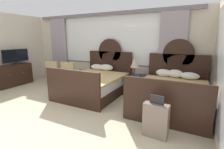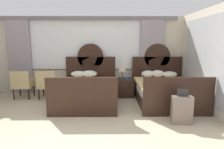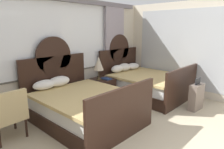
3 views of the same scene
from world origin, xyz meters
TOP-DOWN VIEW (x-y plane):
  - ground_plane at (0.00, 0.00)m, footprint 24.00×24.00m
  - wall_back_window at (0.00, 3.91)m, footprint 6.84×0.22m
  - bed_near_window at (0.17, 2.77)m, footprint 1.73×2.20m
  - bed_near_mirror at (2.51, 2.77)m, footprint 1.73×2.20m
  - nightstand_between_beds at (1.34, 3.40)m, footprint 0.58×0.61m
  - table_lamp_on_nightstand at (1.26, 3.42)m, footprint 0.27×0.27m
  - book_on_nightstand at (1.42, 3.29)m, footprint 0.18×0.26m
  - dresser_minibar at (-3.17, 1.91)m, footprint 0.53×1.87m
  - tv_flatscreen at (-3.14, 2.37)m, footprint 0.20×1.02m
  - armchair_by_window_left at (-1.18, 3.16)m, footprint 0.59×0.59m
  - armchair_by_window_centre at (-1.98, 3.16)m, footprint 0.59×0.59m
  - suitcase_on_floor at (2.45, 1.24)m, footprint 0.46×0.23m

SIDE VIEW (x-z plane):
  - ground_plane at x=0.00m, z-range 0.00..0.00m
  - nightstand_between_beds at x=1.34m, z-range 0.00..0.60m
  - suitcase_on_floor at x=2.45m, z-range -0.07..0.72m
  - bed_near_window at x=0.17m, z-range -0.51..1.25m
  - bed_near_mirror at x=2.51m, z-range -0.51..1.25m
  - dresser_minibar at x=-3.17m, z-range 0.00..0.81m
  - armchair_by_window_left at x=-1.18m, z-range 0.05..0.96m
  - armchair_by_window_centre at x=-1.98m, z-range 0.05..0.96m
  - book_on_nightstand at x=1.42m, z-range 0.60..0.63m
  - table_lamp_on_nightstand at x=1.26m, z-range 0.72..1.34m
  - tv_flatscreen at x=-3.14m, z-range 0.82..1.38m
  - wall_back_window at x=0.00m, z-range 0.09..2.79m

